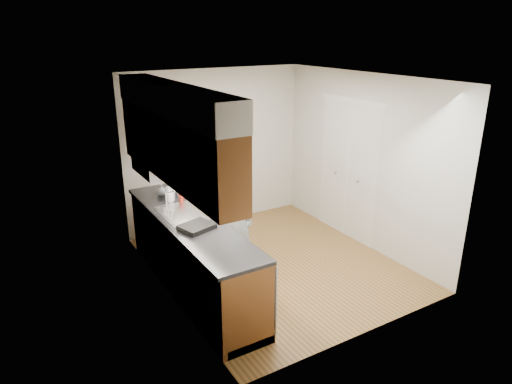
% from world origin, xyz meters
% --- Properties ---
extents(floor, '(3.50, 3.50, 0.00)m').
position_xyz_m(floor, '(0.00, 0.00, 0.00)').
color(floor, olive).
rests_on(floor, ground).
extents(ceiling, '(3.50, 3.50, 0.00)m').
position_xyz_m(ceiling, '(0.00, 0.00, 2.50)').
color(ceiling, white).
rests_on(ceiling, wall_left).
extents(wall_left, '(0.02, 3.50, 2.50)m').
position_xyz_m(wall_left, '(-1.50, 0.00, 1.25)').
color(wall_left, beige).
rests_on(wall_left, floor).
extents(wall_right, '(0.02, 3.50, 2.50)m').
position_xyz_m(wall_right, '(1.50, 0.00, 1.25)').
color(wall_right, beige).
rests_on(wall_right, floor).
extents(wall_back, '(3.00, 0.02, 2.50)m').
position_xyz_m(wall_back, '(0.00, 1.75, 1.25)').
color(wall_back, beige).
rests_on(wall_back, floor).
extents(counter, '(0.64, 2.80, 1.30)m').
position_xyz_m(counter, '(-1.20, -0.00, 0.49)').
color(counter, brown).
rests_on(counter, floor).
extents(upper_cabinets, '(0.47, 2.80, 1.21)m').
position_xyz_m(upper_cabinets, '(-1.33, 0.05, 1.95)').
color(upper_cabinets, brown).
rests_on(upper_cabinets, wall_left).
extents(closet_door, '(0.02, 1.22, 2.05)m').
position_xyz_m(closet_door, '(1.49, 0.30, 1.02)').
color(closet_door, white).
rests_on(closet_door, wall_right).
extents(floor_mat, '(0.57, 0.89, 0.02)m').
position_xyz_m(floor_mat, '(-0.56, 0.08, 0.01)').
color(floor_mat, '#565658').
rests_on(floor_mat, floor).
extents(person, '(0.51, 0.72, 1.93)m').
position_xyz_m(person, '(-0.56, 0.08, 0.98)').
color(person, '#9FB5C1').
rests_on(person, floor_mat).
extents(soap_bottle_a, '(0.15, 0.15, 0.29)m').
position_xyz_m(soap_bottle_a, '(-1.21, 0.64, 1.08)').
color(soap_bottle_a, silver).
rests_on(soap_bottle_a, counter).
extents(soap_bottle_b, '(0.10, 0.10, 0.21)m').
position_xyz_m(soap_bottle_b, '(-1.17, 0.74, 1.04)').
color(soap_bottle_b, silver).
rests_on(soap_bottle_b, counter).
extents(soap_bottle_c, '(0.17, 0.17, 0.16)m').
position_xyz_m(soap_bottle_c, '(-1.21, 0.95, 1.02)').
color(soap_bottle_c, silver).
rests_on(soap_bottle_c, counter).
extents(soda_can, '(0.09, 0.09, 0.13)m').
position_xyz_m(soda_can, '(-1.08, 0.56, 1.00)').
color(soda_can, '#9F291B').
rests_on(soda_can, counter).
extents(steel_can, '(0.06, 0.06, 0.11)m').
position_xyz_m(steel_can, '(-1.04, 0.78, 0.99)').
color(steel_can, '#A5A5AA').
rests_on(steel_can, counter).
extents(dish_rack, '(0.42, 0.38, 0.06)m').
position_xyz_m(dish_rack, '(-1.25, -0.32, 0.97)').
color(dish_rack, black).
rests_on(dish_rack, counter).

